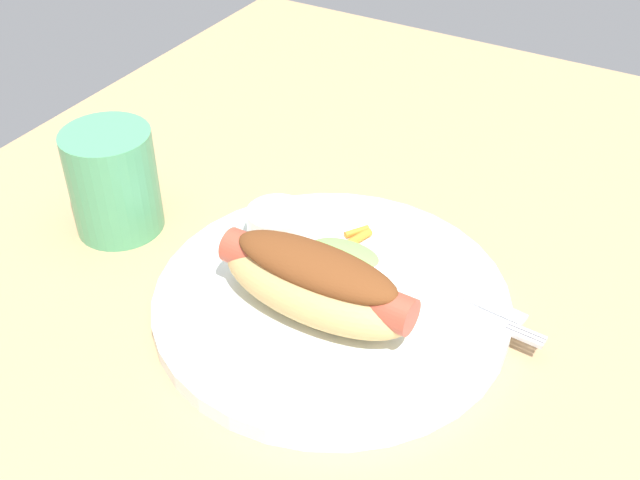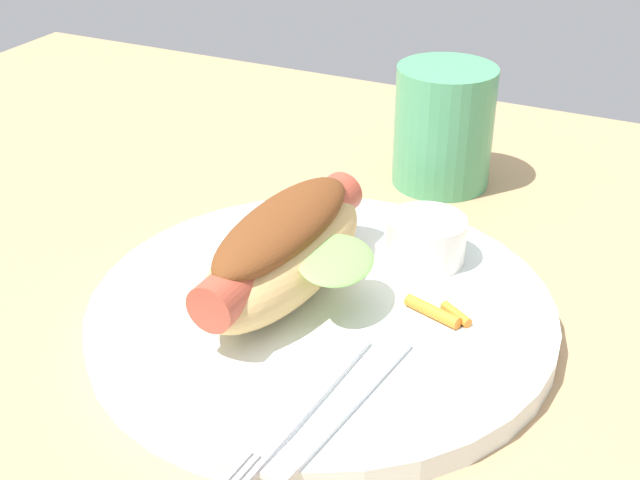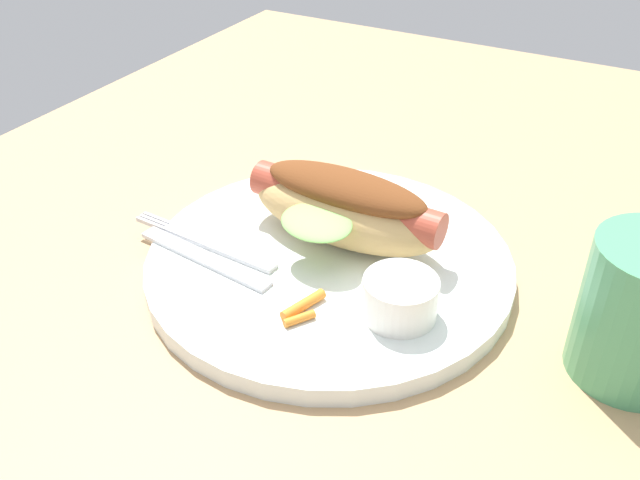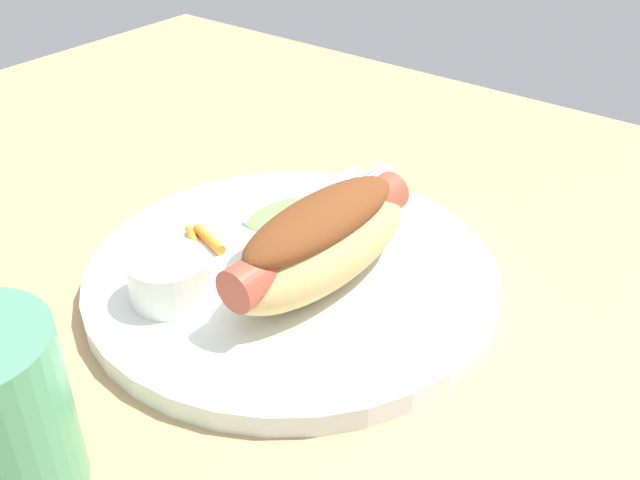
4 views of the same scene
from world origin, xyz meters
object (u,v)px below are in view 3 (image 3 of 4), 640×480
object	(u,v)px
knife	(204,258)
carrot_garnish	(302,309)
fork	(207,242)
plate	(327,262)
hot_dog	(343,206)
sauce_ramekin	(400,298)

from	to	relation	value
knife	carrot_garnish	size ratio (longest dim) A/B	2.90
fork	knife	size ratio (longest dim) A/B	1.10
plate	hot_dog	size ratio (longest dim) A/B	1.75
plate	carrot_garnish	distance (cm)	7.68
sauce_ramekin	plate	bearing A→B (deg)	-116.84
hot_dog	sauce_ramekin	world-z (taller)	hot_dog
plate	knife	distance (cm)	10.04
fork	carrot_garnish	world-z (taller)	carrot_garnish
plate	fork	xyz separation A→B (cm)	(3.56, -9.53, 1.00)
fork	knife	distance (cm)	2.20
plate	carrot_garnish	size ratio (longest dim) A/B	6.57
fork	plate	bearing A→B (deg)	-155.53
hot_dog	carrot_garnish	world-z (taller)	hot_dog
knife	fork	bearing A→B (deg)	-51.67
hot_dog	knife	xyz separation A→B (cm)	(8.06, -8.47, -3.13)
hot_dog	sauce_ramekin	bearing A→B (deg)	142.27
fork	hot_dog	bearing A→B (deg)	-143.32
sauce_ramekin	knife	bearing A→B (deg)	-85.57
plate	fork	size ratio (longest dim) A/B	2.06
hot_dog	fork	distance (cm)	11.84
plate	sauce_ramekin	bearing A→B (deg)	63.16
sauce_ramekin	fork	world-z (taller)	sauce_ramekin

